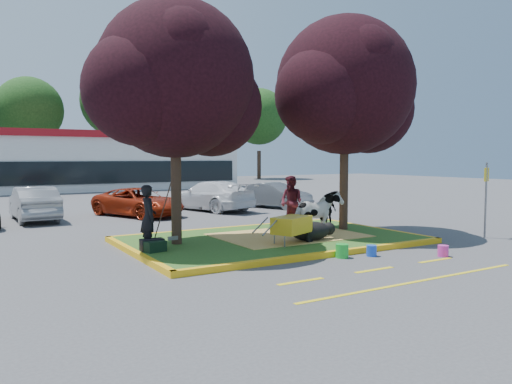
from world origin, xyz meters
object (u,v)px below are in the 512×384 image
handler (148,217)px  cow (317,214)px  car_silver (34,204)px  calf (311,231)px  bucket_green (342,251)px  bucket_blue (371,251)px  sign_post (486,192)px  wheelbarrow (292,225)px  bucket_pink (443,251)px

handler → cow: bearing=-91.4°
handler → car_silver: size_ratio=0.40×
calf → bucket_green: bearing=-122.9°
cow → calf: bearing=119.4°
handler → bucket_green: size_ratio=4.78×
cow → bucket_blue: size_ratio=5.80×
calf → cow: bearing=16.3°
calf → car_silver: 11.69m
sign_post → car_silver: (-11.39, 11.70, -0.75)m
bucket_blue → car_silver: car_silver is taller
cow → bucket_blue: (-0.10, -2.36, -0.69)m
sign_post → bucket_green: bearing=166.3°
wheelbarrow → bucket_blue: wheelbarrow is taller
calf → bucket_pink: (1.93, -2.90, -0.28)m
wheelbarrow → bucket_blue: bearing=-78.7°
cow → bucket_pink: size_ratio=5.66×
cow → car_silver: (-6.44, 9.66, -0.16)m
wheelbarrow → car_silver: size_ratio=0.49×
cow → bucket_pink: bearing=-165.7°
car_silver → sign_post: bearing=132.7°
car_silver → bucket_green: bearing=113.7°
handler → wheelbarrow: size_ratio=0.83×
handler → car_silver: handler is taller
wheelbarrow → bucket_blue: (1.24, -1.72, -0.53)m
calf → wheelbarrow: (-0.81, -0.23, 0.25)m
bucket_green → car_silver: 13.06m
bucket_green → wheelbarrow: bearing=107.4°
handler → sign_post: 10.17m
sign_post → bucket_pink: size_ratio=8.20×
cow → bucket_blue: 2.46m
sign_post → car_silver: sign_post is taller
calf → handler: handler is taller
handler → bucket_blue: (4.74, -3.07, -0.83)m
calf → car_silver: size_ratio=0.30×
sign_post → wheelbarrow: bearing=152.8°
wheelbarrow → sign_post: 6.48m
car_silver → cow: bearing=122.1°
bucket_green → bucket_pink: size_ratio=1.21×
cow → bucket_green: cow is taller
bucket_blue → cow: bearing=87.6°
cow → wheelbarrow: 1.49m
bucket_blue → bucket_green: bearing=163.6°
bucket_green → bucket_blue: (0.77, -0.23, -0.03)m
wheelbarrow → sign_post: size_ratio=0.85×
handler → bucket_green: handler is taller
wheelbarrow → bucket_pink: wheelbarrow is taller
bucket_green → bucket_blue: size_ratio=1.24×
handler → bucket_pink: handler is taller
handler → calf: bearing=-97.6°
handler → sign_post: (9.79, -2.75, 0.46)m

